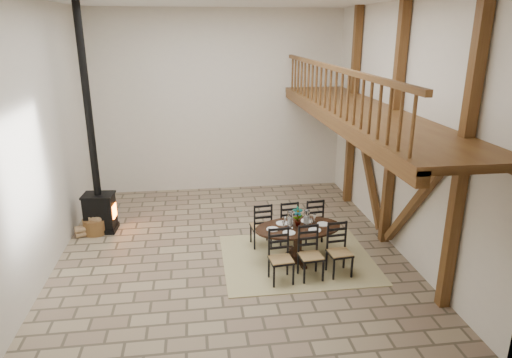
{
  "coord_description": "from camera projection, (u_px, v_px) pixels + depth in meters",
  "views": [
    {
      "loc": [
        -0.66,
        -8.7,
        4.45
      ],
      "look_at": [
        0.59,
        0.4,
        1.42
      ],
      "focal_mm": 32.0,
      "sensor_mm": 36.0,
      "label": 1
    }
  ],
  "objects": [
    {
      "name": "log_basket",
      "position": [
        95.0,
        225.0,
        10.4
      ],
      "size": [
        0.53,
        0.53,
        0.44
      ],
      "rotation": [
        0.0,
        0.0,
        -0.05
      ],
      "color": "brown",
      "rests_on": "ground"
    },
    {
      "name": "room_shell",
      "position": [
        289.0,
        107.0,
        8.87
      ],
      "size": [
        7.02,
        8.02,
        5.01
      ],
      "color": "beige",
      "rests_on": "ground"
    },
    {
      "name": "ground",
      "position": [
        231.0,
        250.0,
        9.66
      ],
      "size": [
        8.0,
        8.0,
        0.0
      ],
      "primitive_type": "plane",
      "color": "gray",
      "rests_on": "ground"
    },
    {
      "name": "log_stack",
      "position": [
        83.0,
        231.0,
        10.27
      ],
      "size": [
        0.4,
        0.34,
        0.23
      ],
      "rotation": [
        0.0,
        0.0,
        0.37
      ],
      "color": "tan",
      "rests_on": "ground"
    },
    {
      "name": "dining_table",
      "position": [
        298.0,
        242.0,
        9.15
      ],
      "size": [
        1.83,
        2.07,
        1.12
      ],
      "rotation": [
        0.0,
        0.0,
        0.1
      ],
      "color": "black",
      "rests_on": "ground"
    },
    {
      "name": "wood_stove",
      "position": [
        97.0,
        185.0,
        10.23
      ],
      "size": [
        0.74,
        0.59,
        5.0
      ],
      "rotation": [
        0.0,
        0.0,
        -0.08
      ],
      "color": "black",
      "rests_on": "ground"
    },
    {
      "name": "rug",
      "position": [
        297.0,
        259.0,
        9.26
      ],
      "size": [
        3.0,
        2.5,
        0.02
      ],
      "primitive_type": "cube",
      "color": "tan",
      "rests_on": "ground"
    }
  ]
}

